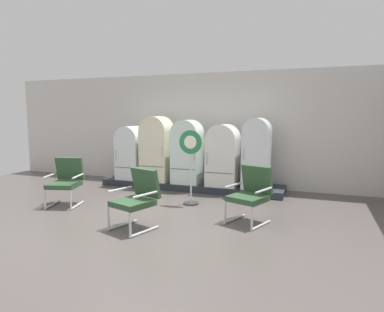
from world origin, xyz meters
name	(u,v)px	position (x,y,z in m)	size (l,w,h in m)	color
ground	(127,226)	(0.00, 0.00, -0.03)	(12.00, 10.00, 0.05)	#504A46
back_wall	(199,129)	(0.00, 3.66, 1.46)	(11.76, 0.12, 2.90)	silver
display_plinth	(191,185)	(0.00, 3.02, 0.08)	(4.60, 0.95, 0.16)	#272C34
refrigerator_0	(131,151)	(-1.63, 2.89, 0.89)	(0.64, 0.62, 1.39)	silver
refrigerator_1	(157,147)	(-0.87, 2.90, 1.03)	(0.72, 0.64, 1.64)	beige
refrigerator_2	(187,150)	(-0.03, 2.88, 0.98)	(0.68, 0.61, 1.56)	silver
refrigerator_3	(223,154)	(0.87, 2.91, 0.92)	(0.72, 0.66, 1.46)	white
refrigerator_4	(257,151)	(1.66, 2.93, 1.02)	(0.59, 0.70, 1.61)	white
armchair_left	(66,179)	(-1.82, 0.68, 0.53)	(0.74, 0.80, 0.97)	silver
armchair_right	(251,192)	(1.91, 0.89, 0.53)	(0.78, 0.83, 0.97)	silver
armchair_center	(137,196)	(0.25, -0.06, 0.53)	(0.76, 0.82, 0.97)	silver
sign_stand	(191,167)	(0.54, 1.60, 0.77)	(0.48, 0.32, 1.53)	#2D2D30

